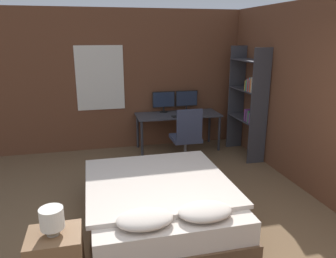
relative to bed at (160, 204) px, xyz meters
The scene contains 12 objects.
wall_back 3.17m from the bed, 83.73° to the left, with size 12.00×0.08×2.70m.
wall_side_right 2.54m from the bed, ahead, with size 0.06×12.00×2.70m.
bed is the anchor object (origin of this frame).
nightstand 1.35m from the bed, 147.11° to the right, with size 0.48×0.42×0.50m.
bedside_lamp 1.40m from the bed, 147.11° to the right, with size 0.21×0.21×0.26m.
desk 2.75m from the bed, 70.17° to the left, with size 1.64×0.65×0.72m.
monitor_left 2.95m from the bed, 76.17° to the left, with size 0.45×0.16×0.42m.
monitor_right 3.10m from the bed, 67.36° to the left, with size 0.45×0.16×0.42m.
keyboard 2.56m from the bed, 68.47° to the left, with size 0.35×0.13×0.02m.
computer_mouse 2.67m from the bed, 63.09° to the left, with size 0.07×0.05×0.04m.
office_chair 2.07m from the bed, 64.36° to the left, with size 0.52×0.52×1.00m.
bookshelf 2.93m from the bed, 41.95° to the left, with size 0.33×0.94×2.02m.
Camera 1 is at (-1.07, -2.04, 2.23)m, focal length 35.00 mm.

